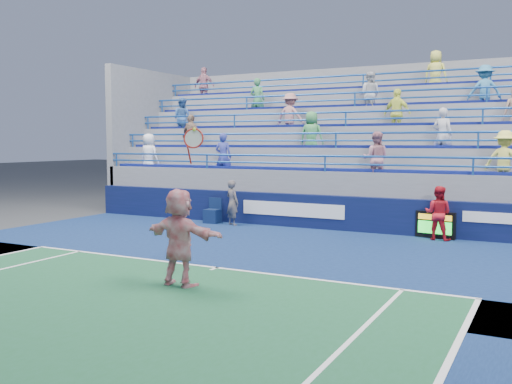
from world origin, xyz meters
The scene contains 8 objects.
ground centered at (0.00, 0.00, 0.00)m, with size 120.00×120.00×0.00m, color #333538.
sponsor_wall centered at (0.00, 6.50, 0.55)m, with size 18.00×0.32×1.10m.
bleacher_stand centered at (-0.01, 10.27, 1.55)m, with size 18.00×5.60×6.13m.
serve_speed_board centered at (3.57, 6.27, 0.40)m, with size 1.15×0.30×0.80m.
judge_chair centered at (-3.83, 6.00, 0.28)m, with size 0.52×0.52×0.87m.
tennis_player centered at (0.16, -1.64, 0.96)m, with size 1.81×0.70×3.07m.
line_judge centered at (-2.98, 5.88, 0.77)m, with size 0.56×0.37×1.53m, color #161E3D.
ball_girl centered at (3.68, 6.05, 0.78)m, with size 0.76×0.59×1.56m, color red.
Camera 1 is at (6.52, -10.62, 2.79)m, focal length 40.00 mm.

